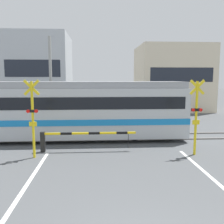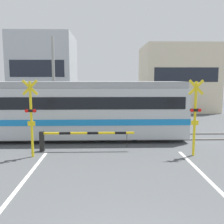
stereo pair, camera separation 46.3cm
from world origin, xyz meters
name	(u,v)px [view 1 (the left image)]	position (x,y,z in m)	size (l,w,h in m)	color
rail_track_near	(112,140)	(0.00, 9.95, 0.04)	(50.00, 0.10, 0.08)	gray
rail_track_far	(111,134)	(0.00, 11.39, 0.04)	(50.00, 0.10, 0.08)	gray
commuter_train	(52,109)	(-3.39, 10.67, 1.75)	(15.01, 2.99, 3.27)	#B7BCC1
crossing_barrier_near	(71,137)	(-2.06, 8.04, 0.70)	(4.50, 0.20, 0.96)	black
crossing_barrier_far	(139,118)	(2.06, 13.39, 0.70)	(4.50, 0.20, 0.96)	black
crossing_signal_left	(33,115)	(-3.59, 7.20, 1.88)	(0.68, 0.15, 3.40)	yellow
crossing_signal_right	(196,114)	(3.59, 7.20, 1.88)	(0.68, 0.15, 3.40)	yellow
pedestrian	(103,107)	(-0.32, 17.20, 1.05)	(0.38, 0.24, 1.80)	#23232D
building_left_of_street	(41,73)	(-6.80, 23.81, 3.99)	(6.12, 6.79, 7.97)	#B2B7BC
building_right_of_street	(171,78)	(7.44, 23.81, 3.46)	(7.40, 6.79, 6.92)	beige
utility_pole_streetside	(51,80)	(-4.34, 15.89, 3.29)	(0.22, 0.22, 6.59)	gray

